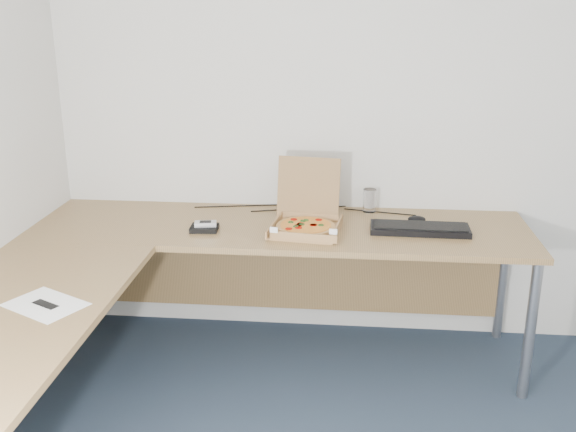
# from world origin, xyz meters

# --- Properties ---
(room_shell) EXTENTS (3.50, 3.50, 2.50)m
(room_shell) POSITION_xyz_m (0.00, 0.00, 1.25)
(room_shell) COLOR silver
(room_shell) RESTS_ON ground
(desk) EXTENTS (2.50, 2.20, 0.73)m
(desk) POSITION_xyz_m (-0.82, 0.97, 0.70)
(desk) COLOR olive
(desk) RESTS_ON ground
(pizza_box) EXTENTS (0.32, 0.38, 0.33)m
(pizza_box) POSITION_xyz_m (-0.37, 1.34, 0.77)
(pizza_box) COLOR #AB7E4D
(pizza_box) RESTS_ON desk
(drinking_glass) EXTENTS (0.07, 0.07, 0.12)m
(drinking_glass) POSITION_xyz_m (-0.05, 1.67, 0.79)
(drinking_glass) COLOR white
(drinking_glass) RESTS_ON desk
(keyboard) EXTENTS (0.49, 0.18, 0.03)m
(keyboard) POSITION_xyz_m (0.19, 1.37, 0.74)
(keyboard) COLOR black
(keyboard) RESTS_ON desk
(mouse) EXTENTS (0.10, 0.08, 0.03)m
(mouse) POSITION_xyz_m (0.19, 1.52, 0.75)
(mouse) COLOR black
(mouse) RESTS_ON desk
(wallet) EXTENTS (0.14, 0.12, 0.02)m
(wallet) POSITION_xyz_m (-0.87, 1.29, 0.74)
(wallet) COLOR black
(wallet) RESTS_ON desk
(phone) EXTENTS (0.11, 0.07, 0.02)m
(phone) POSITION_xyz_m (-0.86, 1.29, 0.76)
(phone) COLOR #B2B5BA
(phone) RESTS_ON wallet
(paper_sheet) EXTENTS (0.35, 0.31, 0.00)m
(paper_sheet) POSITION_xyz_m (-1.28, 0.40, 0.73)
(paper_sheet) COLOR white
(paper_sheet) RESTS_ON desk
(cable_bundle) EXTENTS (0.58, 0.12, 0.01)m
(cable_bundle) POSITION_xyz_m (-0.43, 1.68, 0.73)
(cable_bundle) COLOR black
(cable_bundle) RESTS_ON desk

